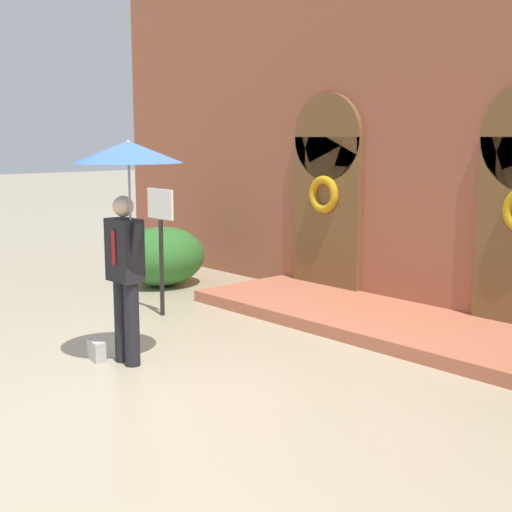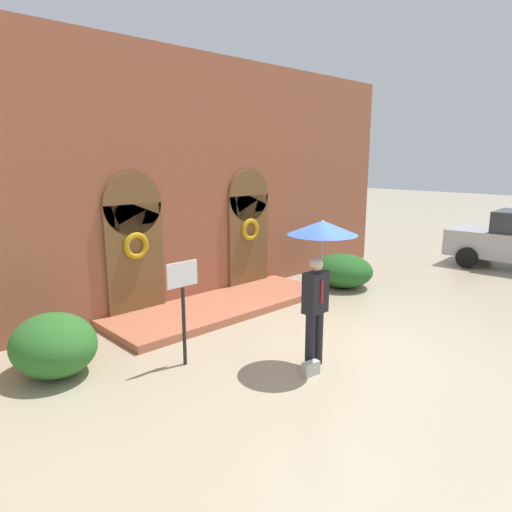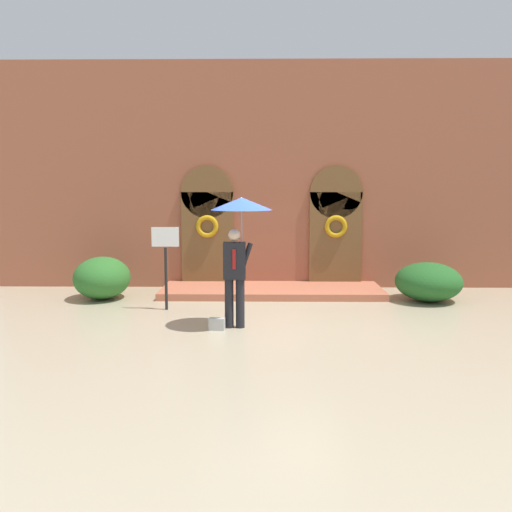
{
  "view_description": "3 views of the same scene",
  "coord_description": "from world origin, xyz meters",
  "px_view_note": "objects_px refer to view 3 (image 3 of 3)",
  "views": [
    {
      "loc": [
        5.69,
        -4.02,
        2.4
      ],
      "look_at": [
        -0.74,
        1.71,
        0.96
      ],
      "focal_mm": 50.0,
      "sensor_mm": 36.0,
      "label": 1
    },
    {
      "loc": [
        -6.16,
        -4.51,
        3.29
      ],
      "look_at": [
        -0.45,
        1.48,
        1.53
      ],
      "focal_mm": 32.0,
      "sensor_mm": 36.0,
      "label": 2
    },
    {
      "loc": [
        -0.17,
        -10.28,
        2.59
      ],
      "look_at": [
        -0.35,
        1.6,
        1.09
      ],
      "focal_mm": 40.0,
      "sensor_mm": 36.0,
      "label": 3
    }
  ],
  "objects_px": {
    "handbag": "(217,324)",
    "person_with_umbrella": "(240,223)",
    "shrub_right": "(428,282)",
    "sign_post": "(166,254)",
    "shrub_left": "(102,278)"
  },
  "relations": [
    {
      "from": "handbag",
      "to": "shrub_right",
      "type": "bearing_deg",
      "value": 40.42
    },
    {
      "from": "sign_post",
      "to": "shrub_left",
      "type": "bearing_deg",
      "value": 145.86
    },
    {
      "from": "person_with_umbrella",
      "to": "shrub_left",
      "type": "xyz_separation_m",
      "value": [
        -3.25,
        2.59,
        -1.43
      ]
    },
    {
      "from": "person_with_umbrella",
      "to": "shrub_right",
      "type": "bearing_deg",
      "value": 31.08
    },
    {
      "from": "person_with_umbrella",
      "to": "shrub_right",
      "type": "height_order",
      "value": "person_with_umbrella"
    },
    {
      "from": "sign_post",
      "to": "shrub_left",
      "type": "height_order",
      "value": "sign_post"
    },
    {
      "from": "person_with_umbrella",
      "to": "sign_post",
      "type": "relative_size",
      "value": 1.37
    },
    {
      "from": "shrub_right",
      "to": "handbag",
      "type": "bearing_deg",
      "value": -149.35
    },
    {
      "from": "handbag",
      "to": "person_with_umbrella",
      "type": "bearing_deg",
      "value": 35.91
    },
    {
      "from": "person_with_umbrella",
      "to": "shrub_left",
      "type": "relative_size",
      "value": 1.61
    },
    {
      "from": "shrub_left",
      "to": "person_with_umbrella",
      "type": "bearing_deg",
      "value": -38.56
    },
    {
      "from": "shrub_left",
      "to": "shrub_right",
      "type": "height_order",
      "value": "shrub_left"
    },
    {
      "from": "handbag",
      "to": "shrub_left",
      "type": "height_order",
      "value": "shrub_left"
    },
    {
      "from": "handbag",
      "to": "shrub_right",
      "type": "height_order",
      "value": "shrub_right"
    },
    {
      "from": "handbag",
      "to": "sign_post",
      "type": "distance_m",
      "value": 2.31
    }
  ]
}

